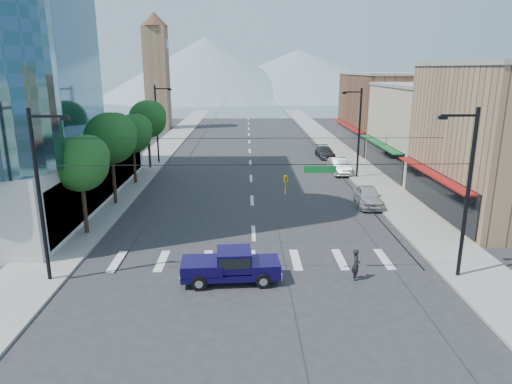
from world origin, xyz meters
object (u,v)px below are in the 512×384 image
(pedestrian, at_px, (356,264))
(parked_car_far, at_px, (325,152))
(parked_car_near, at_px, (368,196))
(parked_car_mid, at_px, (339,166))
(pickup_truck, at_px, (230,265))

(pedestrian, distance_m, parked_car_far, 34.47)
(parked_car_near, bearing_deg, pedestrian, -103.86)
(parked_car_near, xyz_separation_m, parked_car_mid, (0.00, 11.85, 0.00))
(parked_car_mid, bearing_deg, pedestrian, -100.34)
(parked_car_near, distance_m, parked_car_mid, 11.85)
(pickup_truck, distance_m, parked_car_far, 35.97)
(pickup_truck, bearing_deg, parked_car_near, 48.29)
(pickup_truck, height_order, pedestrian, pickup_truck)
(parked_car_mid, height_order, parked_car_far, parked_car_mid)
(parked_car_mid, distance_m, parked_car_far, 9.00)
(parked_car_near, height_order, parked_car_mid, parked_car_mid)
(parked_car_far, bearing_deg, pedestrian, -99.57)
(parked_car_near, distance_m, parked_car_far, 20.85)
(parked_car_near, height_order, parked_car_far, parked_car_near)
(pickup_truck, relative_size, parked_car_mid, 1.09)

